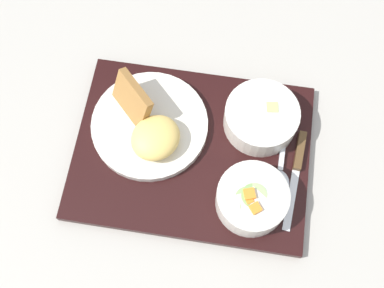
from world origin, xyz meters
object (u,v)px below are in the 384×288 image
object	(u,v)px
bowl_soup	(261,117)
plate_main	(150,125)
bowl_salad	(252,199)
spoon	(280,170)
knife	(298,162)

from	to	relation	value
bowl_soup	plate_main	world-z (taller)	plate_main
bowl_soup	plate_main	xyz separation A→B (m)	(0.20, 0.04, -0.01)
bowl_salad	spoon	xyz separation A→B (m)	(-0.05, -0.07, -0.03)
bowl_soup	knife	bearing A→B (deg)	137.29
bowl_salad	knife	size ratio (longest dim) A/B	0.66
knife	bowl_salad	bearing A→B (deg)	-36.65
bowl_salad	plate_main	size ratio (longest dim) A/B	0.57
plate_main	knife	size ratio (longest dim) A/B	1.16
knife	spoon	distance (m)	0.04
bowl_soup	spoon	bearing A→B (deg)	116.92
knife	bowl_soup	bearing A→B (deg)	-127.11
plate_main	bowl_salad	bearing A→B (deg)	149.82
plate_main	knife	distance (m)	0.28
bowl_salad	knife	xyz separation A→B (m)	(-0.08, -0.09, -0.03)
bowl_salad	plate_main	bearing A→B (deg)	-30.18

